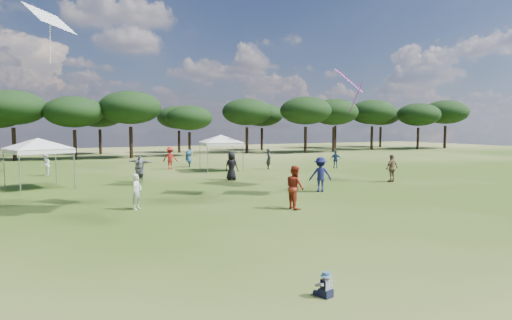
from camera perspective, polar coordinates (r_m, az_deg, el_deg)
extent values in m
cylinder|color=black|center=(51.36, -29.55, 1.85)|extent=(0.40, 0.40, 3.46)
ellipsoid|color=black|center=(51.36, -29.72, 6.10)|extent=(6.73, 6.73, 3.63)
cylinder|color=black|center=(50.15, -22.99, 1.89)|extent=(0.37, 0.37, 3.21)
ellipsoid|color=black|center=(50.13, -23.11, 5.92)|extent=(6.24, 6.24, 3.36)
cylinder|color=black|center=(50.33, -16.32, 2.27)|extent=(0.41, 0.41, 3.56)
ellipsoid|color=black|center=(50.34, -16.42, 6.73)|extent=(6.91, 6.91, 3.73)
cylinder|color=black|center=(52.27, -8.85, 2.11)|extent=(0.33, 0.33, 2.88)
ellipsoid|color=black|center=(52.23, -8.89, 5.59)|extent=(5.60, 5.60, 3.02)
cylinder|color=black|center=(57.70, -1.22, 2.67)|extent=(0.39, 0.39, 3.44)
ellipsoid|color=black|center=(57.70, -1.23, 6.43)|extent=(6.69, 6.69, 3.60)
cylinder|color=black|center=(57.52, 6.61, 2.68)|extent=(0.40, 0.40, 3.53)
ellipsoid|color=black|center=(57.52, 6.64, 6.56)|extent=(6.86, 6.86, 3.70)
cylinder|color=black|center=(60.61, 10.29, 2.71)|extent=(0.40, 0.40, 3.47)
ellipsoid|color=black|center=(60.61, 10.35, 6.31)|extent=(6.74, 6.74, 3.63)
cylinder|color=black|center=(67.52, 15.18, 2.85)|extent=(0.41, 0.41, 3.57)
ellipsoid|color=black|center=(67.53, 15.25, 6.18)|extent=(6.94, 6.94, 3.74)
cylinder|color=black|center=(70.78, 20.78, 2.70)|extent=(0.38, 0.38, 3.35)
ellipsoid|color=black|center=(70.77, 20.86, 5.68)|extent=(6.51, 6.51, 3.51)
cylinder|color=black|center=(75.95, 23.88, 2.83)|extent=(0.42, 0.42, 3.66)
ellipsoid|color=black|center=(75.96, 23.98, 5.86)|extent=(7.10, 7.10, 3.83)
cylinder|color=black|center=(58.28, -20.05, 2.30)|extent=(0.37, 0.37, 3.20)
ellipsoid|color=black|center=(58.26, -20.14, 5.76)|extent=(6.21, 6.21, 3.35)
cylinder|color=black|center=(59.00, -10.22, 2.43)|extent=(0.34, 0.34, 2.99)
ellipsoid|color=black|center=(58.97, -10.26, 5.62)|extent=(5.81, 5.81, 3.13)
cylinder|color=black|center=(64.02, 0.78, 2.81)|extent=(0.38, 0.38, 3.31)
ellipsoid|color=black|center=(64.01, 0.79, 6.07)|extent=(6.43, 6.43, 3.47)
cylinder|color=black|center=(71.52, 10.50, 3.05)|extent=(0.42, 0.42, 3.64)
ellipsoid|color=black|center=(71.53, 10.55, 6.25)|extent=(7.06, 7.06, 3.81)
cylinder|color=black|center=(76.81, 16.25, 2.98)|extent=(0.40, 0.40, 3.46)
ellipsoid|color=black|center=(76.81, 16.32, 5.82)|extent=(6.72, 6.72, 3.62)
cylinder|color=gray|center=(25.91, -28.98, -1.56)|extent=(0.06, 0.06, 2.28)
cylinder|color=gray|center=(26.83, -23.05, -1.16)|extent=(0.06, 0.06, 2.28)
cylinder|color=gray|center=(28.68, -30.56, -1.09)|extent=(0.06, 0.06, 2.28)
cylinder|color=gray|center=(29.51, -25.13, -0.74)|extent=(0.06, 0.06, 2.28)
cube|color=silver|center=(27.62, -27.01, 1.12)|extent=(3.86, 3.86, 0.25)
pyramid|color=silver|center=(27.59, -27.07, 2.63)|extent=(5.86, 5.86, 0.60)
cylinder|color=gray|center=(32.89, -6.49, 0.15)|extent=(0.06, 0.06, 2.25)
cylinder|color=gray|center=(33.62, -1.74, 0.28)|extent=(0.06, 0.06, 2.25)
cylinder|color=gray|center=(35.67, -7.49, 0.49)|extent=(0.06, 0.06, 2.25)
cylinder|color=gray|center=(36.34, -3.08, 0.60)|extent=(0.06, 0.06, 2.25)
cube|color=silver|center=(34.54, -4.71, 2.17)|extent=(3.35, 3.35, 0.25)
pyramid|color=silver|center=(34.51, -4.72, 3.37)|extent=(6.09, 6.09, 0.60)
cube|color=black|center=(9.69, 9.33, -17.09)|extent=(0.28, 0.28, 0.18)
cube|color=black|center=(9.76, 8.24, -17.19)|extent=(0.13, 0.22, 0.09)
cube|color=black|center=(9.86, 8.88, -16.95)|extent=(0.13, 0.22, 0.09)
cube|color=white|center=(9.62, 9.35, -16.02)|extent=(0.25, 0.20, 0.23)
cylinder|color=white|center=(9.56, 8.47, -16.15)|extent=(0.12, 0.23, 0.14)
cylinder|color=white|center=(9.76, 9.63, -15.72)|extent=(0.12, 0.23, 0.14)
sphere|color=#E0B293|center=(9.57, 9.36, -15.14)|extent=(0.16, 0.16, 0.16)
cone|color=#5090BB|center=(9.56, 9.37, -14.94)|extent=(0.26, 0.26, 0.03)
cylinder|color=#5090BB|center=(9.54, 9.37, -14.73)|extent=(0.17, 0.17, 0.07)
imported|color=navy|center=(38.21, -8.98, 0.28)|extent=(1.47, 2.02, 1.64)
imported|color=white|center=(34.66, -26.26, -0.61)|extent=(0.68, 0.84, 1.61)
imported|color=black|center=(28.74, -3.27, -0.84)|extent=(1.06, 1.08, 1.88)
imported|color=navy|center=(23.96, 8.58, -1.92)|extent=(1.42, 1.13, 1.93)
imported|color=beige|center=(19.40, -15.60, -4.09)|extent=(0.66, 0.68, 1.57)
imported|color=#4E4E54|center=(28.60, -15.23, -1.19)|extent=(1.66, 2.06, 1.71)
imported|color=#28292D|center=(36.02, 1.70, 0.16)|extent=(0.55, 0.71, 1.75)
imported|color=maroon|center=(18.92, 5.23, -3.63)|extent=(0.78, 0.98, 1.92)
imported|color=#AE1F1D|center=(36.56, -11.37, 0.26)|extent=(1.42, 1.23, 1.91)
imported|color=brown|center=(29.10, 17.67, -1.05)|extent=(1.12, 0.59, 1.81)
imported|color=navy|center=(37.28, 10.57, 0.07)|extent=(0.97, 0.73, 1.54)
plane|color=white|center=(20.20, -25.86, 16.66)|extent=(2.46, 2.62, 1.41)
plane|color=#B62D95|center=(22.92, 12.33, 10.28)|extent=(2.36, 2.23, 1.40)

